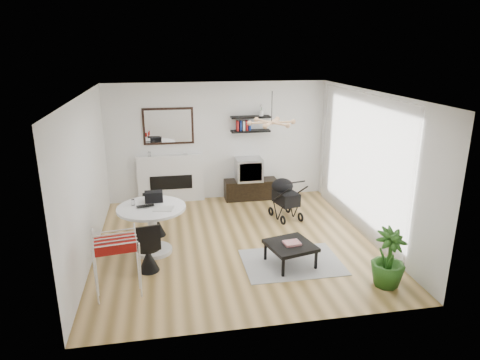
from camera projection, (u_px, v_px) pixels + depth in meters
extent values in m
plane|color=olive|center=(236.00, 242.00, 7.87)|extent=(5.00, 5.00, 0.00)
plane|color=white|center=(236.00, 94.00, 7.06)|extent=(5.00, 5.00, 0.00)
plane|color=white|center=(218.00, 142.00, 9.81)|extent=(5.00, 0.00, 5.00)
plane|color=white|center=(86.00, 180.00, 7.04)|extent=(0.00, 5.00, 5.00)
plane|color=white|center=(369.00, 165.00, 7.88)|extent=(0.00, 5.00, 5.00)
cube|color=white|center=(359.00, 163.00, 8.05)|extent=(0.04, 3.60, 2.60)
cube|color=white|center=(171.00, 179.00, 9.79)|extent=(1.50, 0.15, 1.10)
cube|color=black|center=(171.00, 182.00, 9.75)|extent=(0.95, 0.06, 0.32)
cube|color=black|center=(168.00, 126.00, 9.49)|extent=(1.12, 0.03, 0.82)
cube|color=white|center=(168.00, 126.00, 9.47)|extent=(1.02, 0.01, 0.72)
cube|color=black|center=(250.00, 131.00, 9.74)|extent=(0.90, 0.25, 0.04)
cube|color=black|center=(250.00, 117.00, 9.64)|extent=(0.90, 0.25, 0.04)
cube|color=black|center=(251.00, 189.00, 10.06)|extent=(1.23, 0.43, 0.46)
cube|color=#B6B7B9|center=(249.00, 169.00, 9.90)|extent=(0.60, 0.53, 0.53)
cube|color=black|center=(251.00, 172.00, 9.66)|extent=(0.51, 0.01, 0.42)
cylinder|color=white|center=(154.00, 250.00, 7.49)|extent=(0.63, 0.63, 0.07)
cylinder|color=white|center=(153.00, 229.00, 7.37)|extent=(0.16, 0.16, 0.74)
cylinder|color=white|center=(151.00, 208.00, 7.25)|extent=(1.16, 1.16, 0.04)
imported|color=black|center=(146.00, 207.00, 7.19)|extent=(0.33, 0.24, 0.02)
cube|color=black|center=(154.00, 197.00, 7.45)|extent=(0.31, 0.19, 0.19)
cube|color=white|center=(164.00, 209.00, 7.15)|extent=(0.37, 0.33, 0.01)
cylinder|color=white|center=(133.00, 202.00, 7.30)|extent=(0.06, 0.06, 0.10)
cylinder|color=black|center=(156.00, 216.00, 8.05)|extent=(0.39, 0.39, 0.04)
cone|color=black|center=(157.00, 226.00, 8.11)|extent=(0.32, 0.32, 0.37)
cube|color=black|center=(152.00, 202.00, 8.12)|extent=(0.35, 0.16, 0.40)
cylinder|color=black|center=(148.00, 247.00, 6.76)|extent=(0.40, 0.40, 0.05)
cone|color=black|center=(149.00, 260.00, 6.83)|extent=(0.33, 0.33, 0.39)
cube|color=black|center=(149.00, 239.00, 6.53)|extent=(0.37, 0.10, 0.41)
cube|color=maroon|center=(115.00, 243.00, 5.92)|extent=(0.59, 0.39, 0.15)
cube|color=black|center=(286.00, 198.00, 8.84)|extent=(0.50, 0.64, 0.26)
ellipsoid|color=black|center=(282.00, 186.00, 8.93)|extent=(0.45, 0.45, 0.32)
cylinder|color=black|center=(296.00, 182.00, 8.40)|extent=(0.41, 0.12, 0.03)
torus|color=black|center=(271.00, 211.00, 9.10)|extent=(0.09, 0.20, 0.20)
torus|color=black|center=(288.00, 209.00, 9.26)|extent=(0.09, 0.20, 0.20)
torus|color=black|center=(283.00, 220.00, 8.64)|extent=(0.09, 0.20, 0.20)
torus|color=black|center=(301.00, 217.00, 8.80)|extent=(0.09, 0.20, 0.20)
cube|color=gray|center=(292.00, 262.00, 7.14)|extent=(1.62, 1.17, 0.01)
cube|color=black|center=(290.00, 245.00, 6.97)|extent=(0.85, 0.85, 0.06)
cube|color=black|center=(283.00, 267.00, 6.65)|extent=(0.04, 0.04, 0.30)
cube|color=black|center=(316.00, 260.00, 6.88)|extent=(0.04, 0.04, 0.30)
cube|color=black|center=(265.00, 251.00, 7.18)|extent=(0.04, 0.04, 0.30)
cube|color=black|center=(296.00, 245.00, 7.41)|extent=(0.04, 0.04, 0.30)
cube|color=#D1343B|center=(292.00, 243.00, 6.95)|extent=(0.29, 0.24, 0.04)
imported|color=#265919|center=(389.00, 258.00, 6.33)|extent=(0.61, 0.61, 0.90)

